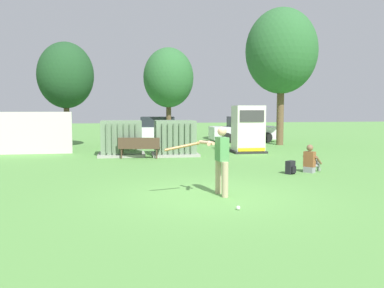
# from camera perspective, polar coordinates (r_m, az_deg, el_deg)

# --- Properties ---
(ground_plane) EXTENTS (96.00, 96.00, 0.00)m
(ground_plane) POSITION_cam_1_polar(r_m,az_deg,el_deg) (10.55, 2.45, -7.10)
(ground_plane) COLOR #5B9947
(fence_panel) EXTENTS (4.80, 0.12, 2.00)m
(fence_panel) POSITION_cam_1_polar(r_m,az_deg,el_deg) (21.20, -22.59, 1.38)
(fence_panel) COLOR beige
(fence_panel) RESTS_ON ground
(transformer_west) EXTENTS (2.10, 1.70, 1.62)m
(transformer_west) POSITION_cam_1_polar(r_m,az_deg,el_deg) (19.19, -9.67, 0.72)
(transformer_west) COLOR #9E9B93
(transformer_west) RESTS_ON ground
(transformer_mid_west) EXTENTS (2.10, 1.70, 1.62)m
(transformer_mid_west) POSITION_cam_1_polar(r_m,az_deg,el_deg) (19.08, -2.38, 0.77)
(transformer_mid_west) COLOR #9E9B93
(transformer_mid_west) RESTS_ON ground
(generator_enclosure) EXTENTS (1.60, 1.40, 2.30)m
(generator_enclosure) POSITION_cam_1_polar(r_m,az_deg,el_deg) (20.52, 7.70, 2.00)
(generator_enclosure) COLOR #262626
(generator_enclosure) RESTS_ON ground
(park_bench) EXTENTS (1.84, 0.71, 0.92)m
(park_bench) POSITION_cam_1_polar(r_m,az_deg,el_deg) (18.11, -7.28, -0.31)
(park_bench) COLOR #4C3828
(park_bench) RESTS_ON ground
(batter) EXTENTS (1.62, 0.73, 1.74)m
(batter) POSITION_cam_1_polar(r_m,az_deg,el_deg) (10.44, 3.82, -1.81)
(batter) COLOR tan
(batter) RESTS_ON ground
(sports_ball) EXTENTS (0.09, 0.09, 0.09)m
(sports_ball) POSITION_cam_1_polar(r_m,az_deg,el_deg) (9.18, 6.36, -8.70)
(sports_ball) COLOR white
(sports_ball) RESTS_ON ground
(seated_spectator) EXTENTS (0.76, 0.71, 0.96)m
(seated_spectator) POSITION_cam_1_polar(r_m,az_deg,el_deg) (14.79, 16.00, -2.30)
(seated_spectator) COLOR gray
(seated_spectator) RESTS_ON ground
(backpack) EXTENTS (0.38, 0.37, 0.44)m
(backpack) POSITION_cam_1_polar(r_m,az_deg,el_deg) (14.26, 13.39, -3.17)
(backpack) COLOR black
(backpack) RESTS_ON ground
(tree_left) EXTENTS (2.99, 2.99, 5.71)m
(tree_left) POSITION_cam_1_polar(r_m,az_deg,el_deg) (23.61, -16.96, 8.98)
(tree_left) COLOR brown
(tree_left) RESTS_ON ground
(tree_center_left) EXTENTS (3.05, 3.05, 5.82)m
(tree_center_left) POSITION_cam_1_polar(r_m,az_deg,el_deg) (25.59, -3.25, 9.05)
(tree_center_left) COLOR brown
(tree_center_left) RESTS_ON ground
(tree_center_right) EXTENTS (4.15, 4.15, 7.94)m
(tree_center_right) POSITION_cam_1_polar(r_m,az_deg,el_deg) (25.20, 12.17, 12.32)
(tree_center_right) COLOR brown
(tree_center_right) RESTS_ON ground
(parked_car_leftmost) EXTENTS (4.34, 2.21, 1.62)m
(parked_car_leftmost) POSITION_cam_1_polar(r_m,az_deg,el_deg) (26.51, -4.97, 1.89)
(parked_car_leftmost) COLOR silver
(parked_car_leftmost) RESTS_ON ground
(parked_car_left_of_center) EXTENTS (4.23, 1.97, 1.62)m
(parked_car_left_of_center) POSITION_cam_1_polar(r_m,az_deg,el_deg) (26.91, 7.12, 1.92)
(parked_car_left_of_center) COLOR silver
(parked_car_left_of_center) RESTS_ON ground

